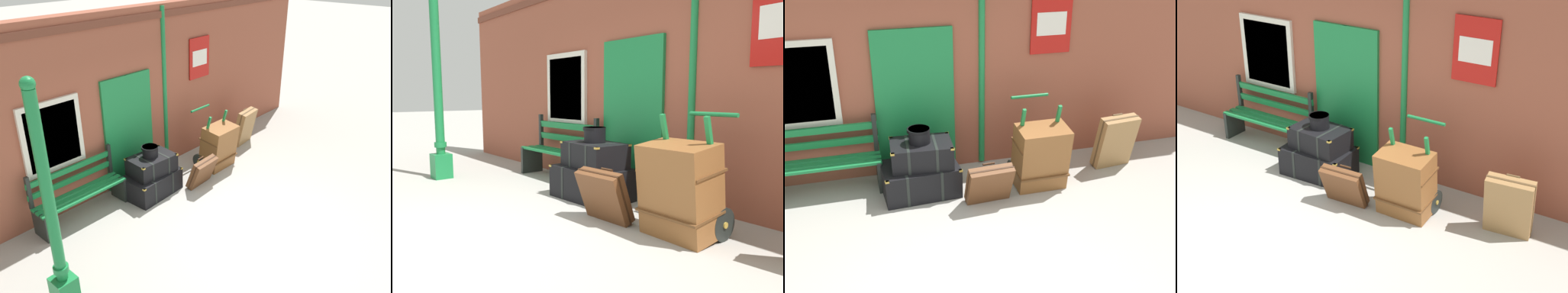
{
  "view_description": "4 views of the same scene",
  "coord_description": "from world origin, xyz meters",
  "views": [
    {
      "loc": [
        -4.74,
        -3.15,
        4.1
      ],
      "look_at": [
        0.86,
        1.8,
        0.51
      ],
      "focal_mm": 38.14,
      "sensor_mm": 36.0,
      "label": 1
    },
    {
      "loc": [
        3.51,
        -1.4,
        1.35
      ],
      "look_at": [
        -0.25,
        1.63,
        0.71
      ],
      "focal_mm": 36.04,
      "sensor_mm": 36.0,
      "label": 2
    },
    {
      "loc": [
        -1.12,
        -3.99,
        3.46
      ],
      "look_at": [
        0.48,
        1.78,
        0.59
      ],
      "focal_mm": 45.08,
      "sensor_mm": 36.0,
      "label": 3
    },
    {
      "loc": [
        4.22,
        -3.9,
        4.05
      ],
      "look_at": [
        0.68,
        1.64,
        0.78
      ],
      "focal_mm": 51.16,
      "sensor_mm": 36.0,
      "label": 4
    }
  ],
  "objects": [
    {
      "name": "ground_plane",
      "position": [
        0.0,
        0.0,
        0.0
      ],
      "size": [
        60.0,
        60.0,
        0.0
      ],
      "primitive_type": "plane",
      "color": "#A3A099"
    },
    {
      "name": "steamer_trunk_middle",
      "position": [
        -0.32,
        1.8,
        0.58
      ],
      "size": [
        0.84,
        0.6,
        0.33
      ],
      "color": "black",
      "rests_on": "steamer_trunk_base"
    },
    {
      "name": "suitcase_charcoal",
      "position": [
        2.54,
        1.78,
        0.41
      ],
      "size": [
        0.61,
        0.39,
        0.84
      ],
      "color": "olive",
      "rests_on": "ground"
    },
    {
      "name": "porters_trolley",
      "position": [
        1.26,
        1.7,
        0.27
      ],
      "size": [
        0.71,
        0.68,
        1.18
      ],
      "color": "black",
      "rests_on": "ground"
    },
    {
      "name": "platform_bench",
      "position": [
        -1.63,
        2.16,
        0.44
      ],
      "size": [
        1.6,
        0.43,
        1.01
      ],
      "color": "#197A3D",
      "rests_on": "ground"
    },
    {
      "name": "steamer_trunk_base",
      "position": [
        -0.36,
        1.79,
        0.21
      ],
      "size": [
        1.04,
        0.7,
        0.43
      ],
      "color": "black",
      "rests_on": "ground"
    },
    {
      "name": "suitcase_oxblood",
      "position": [
        0.46,
        1.28,
        0.29
      ],
      "size": [
        0.61,
        0.37,
        0.58
      ],
      "color": "brown",
      "rests_on": "ground"
    },
    {
      "name": "round_hatbox",
      "position": [
        -0.34,
        1.82,
        0.85
      ],
      "size": [
        0.3,
        0.3,
        0.2
      ],
      "color": "black",
      "rests_on": "steamer_trunk_middle"
    },
    {
      "name": "brick_facade",
      "position": [
        -0.02,
        2.6,
        1.6
      ],
      "size": [
        10.4,
        0.35,
        3.2
      ],
      "color": "brown",
      "rests_on": "ground"
    },
    {
      "name": "large_brown_trunk",
      "position": [
        1.26,
        1.52,
        0.46
      ],
      "size": [
        0.7,
        0.54,
        0.92
      ],
      "color": "brown",
      "rests_on": "ground"
    }
  ]
}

